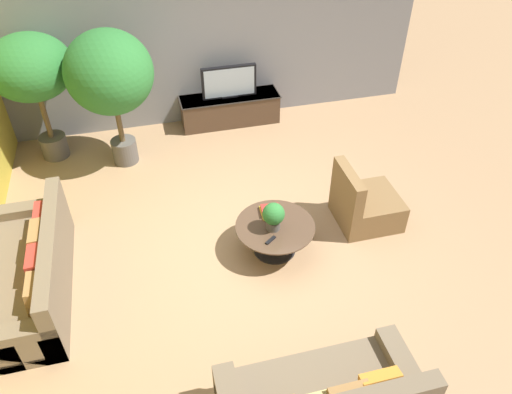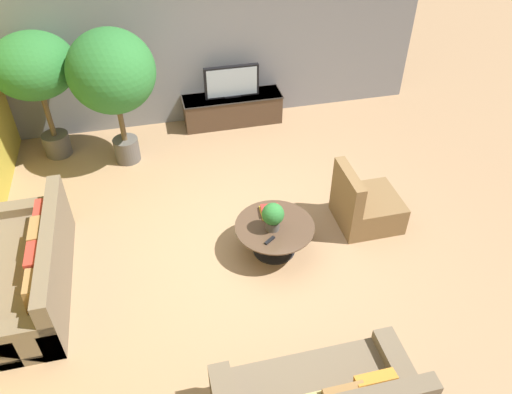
{
  "view_description": "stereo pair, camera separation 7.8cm",
  "coord_description": "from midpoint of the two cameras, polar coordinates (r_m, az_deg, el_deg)",
  "views": [
    {
      "loc": [
        -1.08,
        -4.57,
        4.59
      ],
      "look_at": [
        0.13,
        0.17,
        0.55
      ],
      "focal_mm": 35.0,
      "sensor_mm": 36.0,
      "label": 1
    },
    {
      "loc": [
        -1.0,
        -4.59,
        4.59
      ],
      "look_at": [
        0.13,
        0.17,
        0.55
      ],
      "focal_mm": 35.0,
      "sensor_mm": 36.0,
      "label": 2
    }
  ],
  "objects": [
    {
      "name": "media_console",
      "position": [
        8.79,
        -2.44,
        10.04
      ],
      "size": [
        1.7,
        0.5,
        0.51
      ],
      "color": "#473323",
      "rests_on": "ground"
    },
    {
      "name": "potted_plant_tabletop",
      "position": [
        5.97,
        2.32,
        -2.14
      ],
      "size": [
        0.27,
        0.27,
        0.37
      ],
      "color": "#514C47",
      "rests_on": "coffee_table"
    },
    {
      "name": "ground_plane",
      "position": [
        6.57,
        -0.46,
        -4.78
      ],
      "size": [
        24.0,
        24.0,
        0.0
      ],
      "primitive_type": "plane",
      "color": "#9E7A56"
    },
    {
      "name": "potted_palm_corner",
      "position": [
        7.49,
        -15.84,
        13.37
      ],
      "size": [
        1.24,
        1.24,
        2.1
      ],
      "color": "#514C47",
      "rests_on": "ground"
    },
    {
      "name": "television",
      "position": [
        8.55,
        -2.53,
        13.02
      ],
      "size": [
        0.92,
        0.13,
        0.54
      ],
      "color": "black",
      "rests_on": "media_console"
    },
    {
      "name": "back_wall_stone",
      "position": [
        8.49,
        -5.76,
        18.02
      ],
      "size": [
        7.4,
        0.12,
        3.0
      ],
      "primitive_type": "cube",
      "color": "slate",
      "rests_on": "ground"
    },
    {
      "name": "couch_by_wall",
      "position": [
        6.31,
        -23.83,
        -7.74
      ],
      "size": [
        0.84,
        2.12,
        0.84
      ],
      "rotation": [
        0.0,
        0.0,
        -1.57
      ],
      "color": "brown",
      "rests_on": "ground"
    },
    {
      "name": "coffee_table",
      "position": [
        6.23,
        2.49,
        -4.13
      ],
      "size": [
        0.99,
        0.99,
        0.41
      ],
      "color": "black",
      "rests_on": "ground"
    },
    {
      "name": "potted_palm_tall",
      "position": [
        8.01,
        -23.72,
        13.2
      ],
      "size": [
        1.2,
        1.2,
        1.99
      ],
      "color": "#514C47",
      "rests_on": "ground"
    },
    {
      "name": "armchair_wicker",
      "position": [
        6.8,
        12.63,
        -1.01
      ],
      "size": [
        0.8,
        0.76,
        0.86
      ],
      "rotation": [
        0.0,
        0.0,
        1.57
      ],
      "color": "brown",
      "rests_on": "ground"
    },
    {
      "name": "book_stack",
      "position": [
        6.3,
        1.98,
        -1.62
      ],
      "size": [
        0.26,
        0.27,
        0.07
      ],
      "color": "gold",
      "rests_on": "coffee_table"
    },
    {
      "name": "remote_black",
      "position": [
        5.95,
        1.95,
        -4.97
      ],
      "size": [
        0.15,
        0.13,
        0.02
      ],
      "primitive_type": "cube",
      "rotation": [
        0.0,
        0.0,
        -0.95
      ],
      "color": "black",
      "rests_on": "coffee_table"
    }
  ]
}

